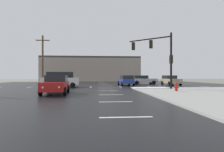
# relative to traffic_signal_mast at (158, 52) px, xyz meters

# --- Properties ---
(ground_plane) EXTENTS (120.00, 120.00, 0.00)m
(ground_plane) POSITION_rel_traffic_signal_mast_xyz_m (-5.83, 4.34, -4.23)
(ground_plane) COLOR slate
(road_asphalt) EXTENTS (44.00, 44.00, 0.02)m
(road_asphalt) POSITION_rel_traffic_signal_mast_xyz_m (-5.83, 4.34, -4.22)
(road_asphalt) COLOR black
(road_asphalt) RESTS_ON ground_plane
(snow_strip_curbside) EXTENTS (4.00, 1.60, 0.06)m
(snow_strip_curbside) POSITION_rel_traffic_signal_mast_xyz_m (-0.83, 0.34, -4.06)
(snow_strip_curbside) COLOR white
(snow_strip_curbside) RESTS_ON sidewalk_corner
(lane_markings) EXTENTS (36.15, 36.15, 0.01)m
(lane_markings) POSITION_rel_traffic_signal_mast_xyz_m (-4.63, 2.96, -4.20)
(lane_markings) COLOR silver
(lane_markings) RESTS_ON road_asphalt
(traffic_signal_mast) EXTENTS (4.15, 3.69, 6.13)m
(traffic_signal_mast) POSITION_rel_traffic_signal_mast_xyz_m (0.00, 0.00, 0.00)
(traffic_signal_mast) COLOR black
(traffic_signal_mast) RESTS_ON sidewalk_corner
(fire_hydrant) EXTENTS (0.48, 0.26, 0.79)m
(fire_hydrant) POSITION_rel_traffic_signal_mast_xyz_m (0.35, -3.97, -3.69)
(fire_hydrant) COLOR red
(fire_hydrant) RESTS_ON sidewalk_corner
(strip_building_background) EXTENTS (27.62, 8.00, 6.93)m
(strip_building_background) POSITION_rel_traffic_signal_mast_xyz_m (-8.85, 33.46, -0.76)
(strip_building_background) COLOR gray
(strip_building_background) RESTS_ON ground_plane
(sedan_red) EXTENTS (2.28, 4.63, 1.58)m
(sedan_red) POSITION_rel_traffic_signal_mast_xyz_m (-10.47, -4.33, -3.37)
(sedan_red) COLOR #B21919
(sedan_red) RESTS_ON road_asphalt
(sedan_blue) EXTENTS (2.21, 4.61, 1.58)m
(sedan_blue) POSITION_rel_traffic_signal_mast_xyz_m (-2.48, 8.21, -3.37)
(sedan_blue) COLOR navy
(sedan_blue) RESTS_ON road_asphalt
(sedan_silver) EXTENTS (4.58, 2.13, 1.58)m
(sedan_silver) POSITION_rel_traffic_signal_mast_xyz_m (1.21, 12.01, -3.37)
(sedan_silver) COLOR #B7BABF
(sedan_silver) RESTS_ON road_asphalt
(suv_white) EXTENTS (4.96, 2.51, 2.03)m
(suv_white) POSITION_rel_traffic_signal_mast_xyz_m (-11.86, 4.48, -3.14)
(suv_white) COLOR white
(suv_white) RESTS_ON road_asphalt
(sedan_tan) EXTENTS (2.02, 4.54, 1.58)m
(sedan_tan) POSITION_rel_traffic_signal_mast_xyz_m (5.07, 9.00, -3.37)
(sedan_tan) COLOR tan
(sedan_tan) RESTS_ON road_asphalt
(utility_pole_far) EXTENTS (2.20, 0.28, 8.18)m
(utility_pole_far) POSITION_rel_traffic_signal_mast_xyz_m (-15.96, 10.50, 0.07)
(utility_pole_far) COLOR brown
(utility_pole_far) RESTS_ON ground_plane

